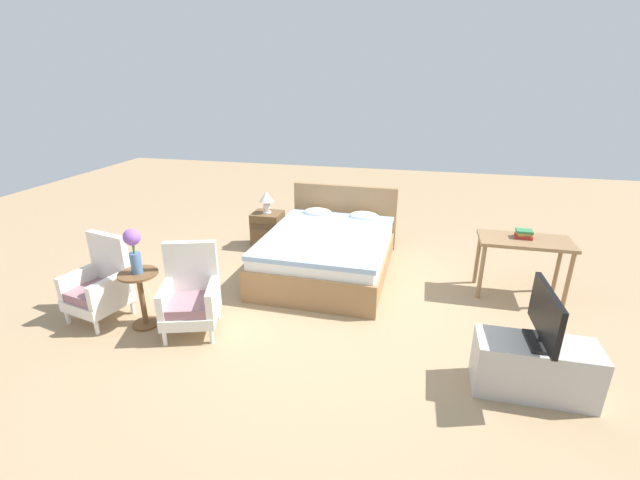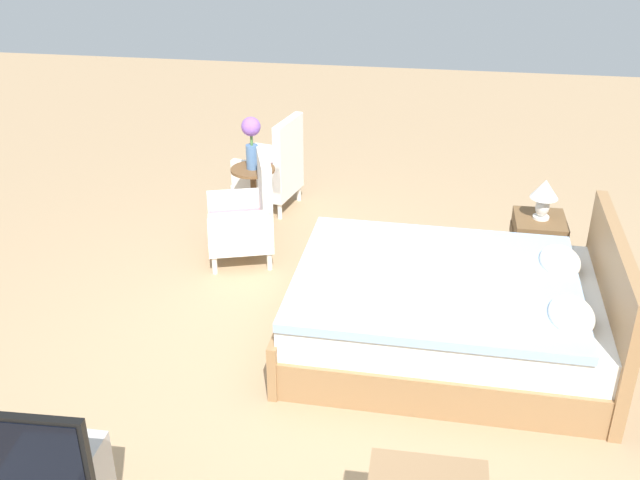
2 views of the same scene
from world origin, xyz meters
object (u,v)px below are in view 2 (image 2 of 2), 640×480
object	(u,v)px
bed	(453,313)
side_table	(254,192)
armchair_by_window_right	(246,219)
nightstand	(536,248)
armchair_by_window_left	(273,172)
flower_vase	(251,137)
table_lamp	(544,194)
tv_flatscreen	(16,456)

from	to	relation	value
bed	side_table	size ratio (longest dim) A/B	3.57
bed	side_table	xyz separation A→B (m)	(-1.63, -1.80, 0.09)
armchair_by_window_right	nightstand	distance (m)	2.42
armchair_by_window_left	flower_vase	xyz separation A→B (m)	(0.55, -0.06, 0.54)
nightstand	armchair_by_window_left	bearing A→B (deg)	-113.59
nightstand	table_lamp	distance (m)	0.49
side_table	table_lamp	bearing A→B (deg)	78.39
armchair_by_window_left	nightstand	size ratio (longest dim) A/B	1.69
armchair_by_window_left	armchair_by_window_right	size ratio (longest dim) A/B	1.00
tv_flatscreen	armchair_by_window_right	bearing A→B (deg)	175.95
side_table	table_lamp	distance (m)	2.55
nightstand	bed	bearing A→B (deg)	-30.95
side_table	flower_vase	size ratio (longest dim) A/B	1.30
armchair_by_window_left	nightstand	distance (m)	2.64
armchair_by_window_right	side_table	bearing A→B (deg)	-173.66
bed	side_table	distance (m)	2.43
armchair_by_window_left	armchair_by_window_right	xyz separation A→B (m)	(1.09, -0.00, 0.00)
armchair_by_window_right	side_table	world-z (taller)	armchair_by_window_right
table_lamp	tv_flatscreen	xyz separation A→B (m)	(3.30, -2.65, -0.04)
bed	table_lamp	world-z (taller)	bed
table_lamp	armchair_by_window_left	bearing A→B (deg)	-113.58
armchair_by_window_left	side_table	distance (m)	0.55
bed	armchair_by_window_left	distance (m)	2.79
armchair_by_window_left	flower_vase	world-z (taller)	flower_vase
side_table	tv_flatscreen	size ratio (longest dim) A/B	0.89
armchair_by_window_right	nightstand	xyz separation A→B (m)	(-0.03, 2.42, -0.10)
armchair_by_window_right	tv_flatscreen	xyz separation A→B (m)	(3.27, -0.23, 0.35)
bed	nightstand	world-z (taller)	bed
armchair_by_window_right	table_lamp	bearing A→B (deg)	90.76
flower_vase	nightstand	distance (m)	2.61
bed	armchair_by_window_left	bearing A→B (deg)	-141.39
armchair_by_window_left	table_lamp	world-z (taller)	armchair_by_window_left
nightstand	armchair_by_window_right	bearing A→B (deg)	-89.24
armchair_by_window_right	tv_flatscreen	size ratio (longest dim) A/B	1.32
side_table	flower_vase	bearing A→B (deg)	153.43
nightstand	tv_flatscreen	world-z (taller)	tv_flatscreen
armchair_by_window_right	tv_flatscreen	distance (m)	3.29
flower_vase	tv_flatscreen	size ratio (longest dim) A/B	0.69
armchair_by_window_left	side_table	world-z (taller)	armchair_by_window_left
armchair_by_window_left	nightstand	xyz separation A→B (m)	(1.05, 2.41, -0.10)
side_table	table_lamp	xyz separation A→B (m)	(0.51, 2.48, 0.37)
side_table	table_lamp	world-z (taller)	table_lamp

